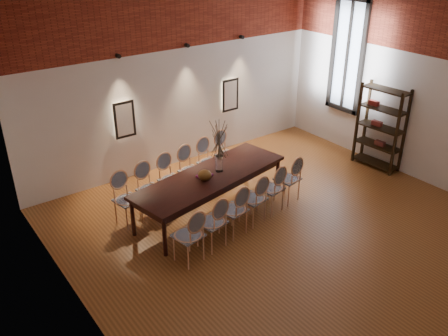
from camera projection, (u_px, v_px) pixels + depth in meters
floor at (290, 233)px, 8.09m from camera, size 7.00×7.00×0.02m
wall_back at (176, 73)px, 9.74m from camera, size 7.00×0.10×4.00m
wall_left at (70, 192)px, 5.30m from camera, size 0.10×7.00×4.00m
wall_right at (432, 83)px, 9.07m from camera, size 0.10×7.00×4.00m
brick_band_back at (175, 10)px, 9.13m from camera, size 7.00×0.02×1.50m
brick_band_left at (59, 82)px, 4.78m from camera, size 0.02×7.00×1.50m
brick_band_right at (443, 16)px, 8.47m from camera, size 0.02×7.00×1.50m
niche_left at (124, 119)px, 9.29m from camera, size 0.36×0.06×0.66m
niche_right at (229, 95)px, 10.67m from camera, size 0.36×0.06×0.66m
spot_fixture_left at (118, 56)px, 8.71m from camera, size 0.08×0.10×0.08m
spot_fixture_mid at (187, 45)px, 9.51m from camera, size 0.08×0.10×0.08m
spot_fixture_right at (242, 37)px, 10.25m from camera, size 0.08×0.10×0.08m
window_glass at (348, 56)px, 10.39m from camera, size 0.02×0.78×2.38m
window_frame at (347, 56)px, 10.38m from camera, size 0.08×0.90×2.50m
window_mullion at (347, 56)px, 10.38m from camera, size 0.06×0.06×2.40m
dining_table at (211, 193)px, 8.54m from camera, size 3.15×1.50×0.75m
chair_near_a at (188, 235)px, 7.20m from camera, size 0.51×0.51×0.94m
chair_near_b at (212, 222)px, 7.53m from camera, size 0.51×0.51×0.94m
chair_near_c at (233, 210)px, 7.86m from camera, size 0.51×0.51×0.94m
chair_near_d at (252, 198)px, 8.19m from camera, size 0.51×0.51×0.94m
chair_near_e at (271, 188)px, 8.52m from camera, size 0.51×0.51×0.94m
chair_near_f at (287, 179)px, 8.84m from camera, size 0.51×0.51×0.94m
chair_far_a at (128, 200)px, 8.14m from camera, size 0.51×0.51×0.94m
chair_far_b at (151, 189)px, 8.47m from camera, size 0.51×0.51×0.94m
chair_far_c at (172, 180)px, 8.80m from camera, size 0.51×0.51×0.94m
chair_far_d at (192, 171)px, 9.13m from camera, size 0.51×0.51×0.94m
chair_far_e at (210, 162)px, 9.46m from camera, size 0.51×0.51×0.94m
chair_far_f at (227, 155)px, 9.78m from camera, size 0.51×0.51×0.94m
vase at (219, 163)px, 8.44m from camera, size 0.14×0.14×0.30m
dried_branches at (219, 140)px, 8.24m from camera, size 0.50×0.50×0.70m
bowl at (205, 175)px, 8.17m from camera, size 0.24×0.24×0.18m
book at (204, 176)px, 8.32m from camera, size 0.29×0.22×0.03m
shelving_rack at (380, 127)px, 9.98m from camera, size 0.44×1.02×1.80m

